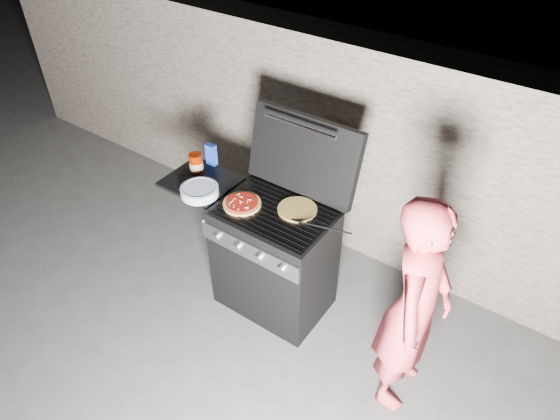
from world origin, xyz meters
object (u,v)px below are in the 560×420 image
Objects in this scene: gas_grill at (248,246)px; pizza_topped at (242,203)px; person at (415,309)px; sauce_jar at (196,163)px.

pizza_topped reaches higher than gas_grill.
gas_grill is 5.05× the size of pizza_topped.
person reaches higher than gas_grill.
gas_grill is 0.48m from pizza_topped.
sauce_jar is 1.89m from person.
person is (1.33, -0.07, -0.14)m from pizza_topped.
pizza_topped is (0.02, -0.06, 0.47)m from gas_grill.
person is at bearing -3.03° from pizza_topped.
person is (1.86, -0.20, -0.20)m from sauce_jar.
pizza_topped is 1.73× the size of sauce_jar.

